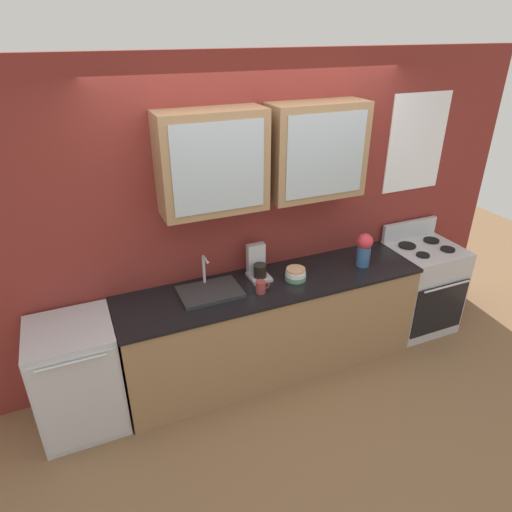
{
  "coord_description": "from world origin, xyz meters",
  "views": [
    {
      "loc": [
        -1.42,
        -2.92,
        2.79
      ],
      "look_at": [
        -0.16,
        0.0,
        1.16
      ],
      "focal_mm": 31.71,
      "sensor_mm": 36.0,
      "label": 1
    }
  ],
  "objects_px": {
    "vase": "(364,249)",
    "dishwasher": "(78,377)",
    "bowl_stack": "(296,274)",
    "sink_faucet": "(210,291)",
    "stove_range": "(420,287)",
    "coffee_maker": "(258,266)",
    "cup_near_sink": "(261,287)"
  },
  "relations": [
    {
      "from": "bowl_stack",
      "to": "coffee_maker",
      "type": "bearing_deg",
      "value": 149.74
    },
    {
      "from": "vase",
      "to": "coffee_maker",
      "type": "height_order",
      "value": "vase"
    },
    {
      "from": "vase",
      "to": "cup_near_sink",
      "type": "distance_m",
      "value": 1.03
    },
    {
      "from": "bowl_stack",
      "to": "coffee_maker",
      "type": "xyz_separation_m",
      "value": [
        -0.28,
        0.16,
        0.06
      ]
    },
    {
      "from": "dishwasher",
      "to": "stove_range",
      "type": "bearing_deg",
      "value": 0.08
    },
    {
      "from": "dishwasher",
      "to": "coffee_maker",
      "type": "distance_m",
      "value": 1.63
    },
    {
      "from": "stove_range",
      "to": "sink_faucet",
      "type": "height_order",
      "value": "sink_faucet"
    },
    {
      "from": "sink_faucet",
      "to": "vase",
      "type": "bearing_deg",
      "value": -3.45
    },
    {
      "from": "bowl_stack",
      "to": "coffee_maker",
      "type": "distance_m",
      "value": 0.33
    },
    {
      "from": "bowl_stack",
      "to": "dishwasher",
      "type": "height_order",
      "value": "bowl_stack"
    },
    {
      "from": "cup_near_sink",
      "to": "dishwasher",
      "type": "height_order",
      "value": "cup_near_sink"
    },
    {
      "from": "stove_range",
      "to": "dishwasher",
      "type": "relative_size",
      "value": 1.2
    },
    {
      "from": "vase",
      "to": "dishwasher",
      "type": "distance_m",
      "value": 2.54
    },
    {
      "from": "stove_range",
      "to": "bowl_stack",
      "type": "height_order",
      "value": "stove_range"
    },
    {
      "from": "sink_faucet",
      "to": "cup_near_sink",
      "type": "distance_m",
      "value": 0.41
    },
    {
      "from": "stove_range",
      "to": "bowl_stack",
      "type": "relative_size",
      "value": 5.91
    },
    {
      "from": "bowl_stack",
      "to": "vase",
      "type": "bearing_deg",
      "value": -1.39
    },
    {
      "from": "sink_faucet",
      "to": "coffee_maker",
      "type": "height_order",
      "value": "coffee_maker"
    },
    {
      "from": "cup_near_sink",
      "to": "dishwasher",
      "type": "relative_size",
      "value": 0.13
    },
    {
      "from": "bowl_stack",
      "to": "cup_near_sink",
      "type": "distance_m",
      "value": 0.36
    },
    {
      "from": "bowl_stack",
      "to": "dishwasher",
      "type": "relative_size",
      "value": 0.2
    },
    {
      "from": "stove_range",
      "to": "bowl_stack",
      "type": "bearing_deg",
      "value": -179.13
    },
    {
      "from": "vase",
      "to": "bowl_stack",
      "type": "bearing_deg",
      "value": 178.61
    },
    {
      "from": "stove_range",
      "to": "cup_near_sink",
      "type": "xyz_separation_m",
      "value": [
        -1.79,
        -0.1,
        0.49
      ]
    },
    {
      "from": "vase",
      "to": "coffee_maker",
      "type": "distance_m",
      "value": 0.96
    },
    {
      "from": "dishwasher",
      "to": "vase",
      "type": "bearing_deg",
      "value": -0.78
    },
    {
      "from": "vase",
      "to": "dishwasher",
      "type": "xyz_separation_m",
      "value": [
        -2.47,
        0.03,
        -0.61
      ]
    },
    {
      "from": "bowl_stack",
      "to": "sink_faucet",
      "type": "bearing_deg",
      "value": 174.69
    },
    {
      "from": "dishwasher",
      "to": "sink_faucet",
      "type": "bearing_deg",
      "value": 2.69
    },
    {
      "from": "stove_range",
      "to": "coffee_maker",
      "type": "bearing_deg",
      "value": 175.35
    },
    {
      "from": "sink_faucet",
      "to": "coffee_maker",
      "type": "xyz_separation_m",
      "value": [
        0.46,
        0.09,
        0.09
      ]
    },
    {
      "from": "cup_near_sink",
      "to": "coffee_maker",
      "type": "bearing_deg",
      "value": 72.18
    }
  ]
}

